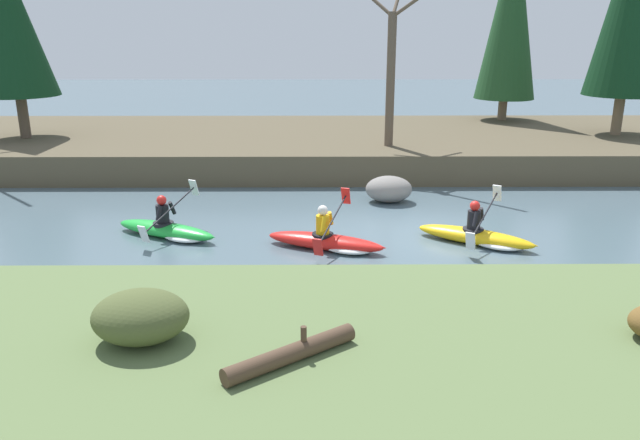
% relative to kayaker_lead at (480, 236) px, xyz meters
% --- Properties ---
extents(ground_plane, '(90.00, 90.00, 0.00)m').
position_rel_kayaker_lead_xyz_m(ground_plane, '(-1.29, 0.61, -0.20)').
color(ground_plane, '#4C606B').
extents(riverbank_near, '(44.00, 6.49, 0.62)m').
position_rel_kayaker_lead_xyz_m(riverbank_near, '(-1.29, -6.07, 0.11)').
color(riverbank_near, '#5B7042').
rests_on(riverbank_near, ground).
extents(riverbank_far, '(44.00, 9.02, 0.96)m').
position_rel_kayaker_lead_xyz_m(riverbank_far, '(-1.29, 9.78, 0.28)').
color(riverbank_far, brown).
rests_on(riverbank_far, ground).
extents(conifer_tree_far_left, '(2.72, 2.72, 6.22)m').
position_rel_kayaker_lead_xyz_m(conifer_tree_far_left, '(-14.03, 8.74, 4.59)').
color(conifer_tree_far_left, brown).
rests_on(conifer_tree_far_left, riverbank_far).
extents(conifer_tree_left, '(2.46, 2.46, 7.81)m').
position_rel_kayaker_lead_xyz_m(conifer_tree_left, '(4.13, 12.94, 5.11)').
color(conifer_tree_left, '#7A664C').
rests_on(conifer_tree_left, riverbank_far).
extents(bare_tree_mid_upstream, '(3.12, 3.08, 5.61)m').
position_rel_kayaker_lead_xyz_m(bare_tree_mid_upstream, '(-1.29, 7.15, 3.41)').
color(bare_tree_mid_upstream, brown).
rests_on(bare_tree_mid_upstream, riverbank_far).
extents(shrub_clump_second, '(1.32, 1.10, 0.72)m').
position_rel_kayaker_lead_xyz_m(shrub_clump_second, '(-6.13, -5.64, 0.78)').
color(shrub_clump_second, '#4C562D').
rests_on(shrub_clump_second, riverbank_near).
extents(kayaker_lead, '(2.63, 1.98, 1.20)m').
position_rel_kayaker_lead_xyz_m(kayaker_lead, '(0.00, 0.00, 0.00)').
color(kayaker_lead, yellow).
rests_on(kayaker_lead, ground).
extents(kayaker_middle, '(2.74, 2.00, 1.20)m').
position_rel_kayaker_lead_xyz_m(kayaker_middle, '(-3.43, -0.31, 0.00)').
color(kayaker_middle, red).
rests_on(kayaker_middle, ground).
extents(kayaker_trailing, '(2.69, 1.94, 1.20)m').
position_rel_kayaker_lead_xyz_m(kayaker_trailing, '(-7.18, 0.54, 0.00)').
color(kayaker_trailing, green).
rests_on(kayaker_trailing, ground).
extents(boulder_midstream, '(1.31, 1.02, 0.74)m').
position_rel_kayaker_lead_xyz_m(boulder_midstream, '(-1.67, 3.61, 0.17)').
color(boulder_midstream, gray).
rests_on(boulder_midstream, ground).
extents(driftwood_log, '(1.71, 1.38, 0.44)m').
position_rel_kayaker_lead_xyz_m(driftwood_log, '(-4.06, -6.24, 0.55)').
color(driftwood_log, '#4C3828').
rests_on(driftwood_log, riverbank_near).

